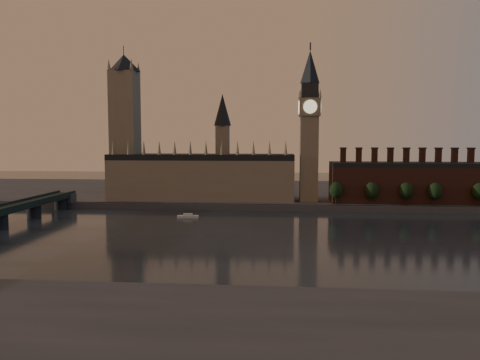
# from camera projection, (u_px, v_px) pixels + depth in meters

# --- Properties ---
(ground) EXTENTS (900.00, 900.00, 0.00)m
(ground) POSITION_uv_depth(u_px,v_px,m) (301.00, 241.00, 213.62)
(ground) COLOR black
(ground) RESTS_ON ground
(north_bank) EXTENTS (900.00, 182.00, 4.00)m
(north_bank) POSITION_uv_depth(u_px,v_px,m) (291.00, 193.00, 390.21)
(north_bank) COLOR #454549
(north_bank) RESTS_ON ground
(palace_of_westminster) EXTENTS (130.00, 30.30, 74.00)m
(palace_of_westminster) POSITION_uv_depth(u_px,v_px,m) (203.00, 174.00, 331.26)
(palace_of_westminster) COLOR #81705B
(palace_of_westminster) RESTS_ON north_bank
(victoria_tower) EXTENTS (24.00, 24.00, 108.00)m
(victoria_tower) POSITION_uv_depth(u_px,v_px,m) (125.00, 122.00, 332.80)
(victoria_tower) COLOR #81705B
(victoria_tower) RESTS_ON north_bank
(big_ben) EXTENTS (15.00, 15.00, 107.00)m
(big_ben) POSITION_uv_depth(u_px,v_px,m) (309.00, 124.00, 317.11)
(big_ben) COLOR #81705B
(big_ben) RESTS_ON north_bank
(chimney_block) EXTENTS (110.00, 25.00, 37.00)m
(chimney_block) POSITION_uv_depth(u_px,v_px,m) (413.00, 182.00, 314.57)
(chimney_block) COLOR #572C21
(chimney_block) RESTS_ON north_bank
(embankment_tree_0) EXTENTS (8.60, 8.60, 14.88)m
(embankment_tree_0) POSITION_uv_depth(u_px,v_px,m) (336.00, 190.00, 304.22)
(embankment_tree_0) COLOR black
(embankment_tree_0) RESTS_ON north_bank
(embankment_tree_1) EXTENTS (8.60, 8.60, 14.88)m
(embankment_tree_1) POSITION_uv_depth(u_px,v_px,m) (372.00, 190.00, 302.76)
(embankment_tree_1) COLOR black
(embankment_tree_1) RESTS_ON north_bank
(embankment_tree_2) EXTENTS (8.60, 8.60, 14.88)m
(embankment_tree_2) POSITION_uv_depth(u_px,v_px,m) (406.00, 191.00, 300.88)
(embankment_tree_2) COLOR black
(embankment_tree_2) RESTS_ON north_bank
(embankment_tree_3) EXTENTS (8.60, 8.60, 14.88)m
(embankment_tree_3) POSITION_uv_depth(u_px,v_px,m) (435.00, 191.00, 298.53)
(embankment_tree_3) COLOR black
(embankment_tree_3) RESTS_ON north_bank
(embankment_tree_4) EXTENTS (8.60, 8.60, 14.88)m
(embankment_tree_4) POSITION_uv_depth(u_px,v_px,m) (479.00, 191.00, 296.77)
(embankment_tree_4) COLOR black
(embankment_tree_4) RESTS_ON north_bank
(river_boat) EXTENTS (12.79, 4.46, 2.51)m
(river_boat) POSITION_uv_depth(u_px,v_px,m) (188.00, 216.00, 276.82)
(river_boat) COLOR silver
(river_boat) RESTS_ON ground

